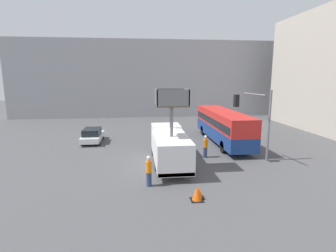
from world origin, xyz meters
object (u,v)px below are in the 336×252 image
(city_bus, at_px, (223,124))
(traffic_light_pole, at_px, (257,114))
(road_worker_near_truck, at_px, (149,171))
(utility_truck, at_px, (169,145))
(road_worker_directing, at_px, (205,146))
(parked_car_curbside, at_px, (92,135))
(traffic_cone_mid_road, at_px, (199,193))
(traffic_cone_near_truck, at_px, (197,194))

(city_bus, relative_size, traffic_light_pole, 2.11)
(city_bus, xyz_separation_m, road_worker_near_truck, (-7.79, -10.03, -0.93))
(utility_truck, distance_m, road_worker_directing, 3.51)
(utility_truck, relative_size, traffic_light_pole, 1.35)
(utility_truck, xyz_separation_m, parked_car_curbside, (-6.94, 7.81, -0.83))
(traffic_light_pole, bearing_deg, road_worker_directing, 157.16)
(road_worker_near_truck, distance_m, parked_car_curbside, 12.73)
(city_bus, relative_size, road_worker_directing, 6.31)
(road_worker_near_truck, xyz_separation_m, parked_car_curbside, (-5.25, 11.60, -0.24))
(road_worker_near_truck, bearing_deg, parked_car_curbside, -133.91)
(parked_car_curbside, bearing_deg, city_bus, -6.85)
(city_bus, bearing_deg, road_worker_near_truck, 143.49)
(road_worker_near_truck, xyz_separation_m, road_worker_directing, (4.82, 5.26, -0.03))
(road_worker_directing, bearing_deg, parked_car_curbside, -171.53)
(road_worker_directing, bearing_deg, traffic_cone_mid_road, -66.27)
(parked_car_curbside, bearing_deg, road_worker_directing, -32.19)
(road_worker_directing, distance_m, parked_car_curbside, 11.90)
(traffic_cone_mid_road, relative_size, parked_car_curbside, 0.14)
(traffic_light_pole, xyz_separation_m, parked_car_curbside, (-13.62, 7.84, -3.03))
(utility_truck, distance_m, traffic_light_pole, 7.03)
(road_worker_directing, xyz_separation_m, traffic_cone_mid_road, (-2.17, -7.14, -0.65))
(city_bus, distance_m, traffic_light_pole, 6.57)
(road_worker_near_truck, xyz_separation_m, traffic_cone_mid_road, (2.65, -1.88, -0.67))
(road_worker_directing, xyz_separation_m, parked_car_curbside, (-10.07, 6.34, -0.21))
(utility_truck, height_order, road_worker_near_truck, utility_truck)
(road_worker_near_truck, relative_size, traffic_cone_near_truck, 2.44)
(utility_truck, relative_size, parked_car_curbside, 1.75)
(city_bus, bearing_deg, traffic_light_pole, -173.34)
(traffic_cone_near_truck, bearing_deg, traffic_light_pole, 45.10)
(utility_truck, bearing_deg, city_bus, 45.68)
(city_bus, relative_size, traffic_cone_near_truck, 15.04)
(utility_truck, xyz_separation_m, road_worker_near_truck, (-1.70, -3.78, -0.59))
(utility_truck, relative_size, city_bus, 0.64)
(road_worker_near_truck, relative_size, road_worker_directing, 1.02)
(road_worker_directing, bearing_deg, utility_truck, -114.15)
(utility_truck, height_order, road_worker_directing, utility_truck)
(traffic_cone_near_truck, bearing_deg, utility_truck, 97.39)
(utility_truck, bearing_deg, road_worker_near_truck, -114.13)
(utility_truck, relative_size, road_worker_directing, 4.03)
(traffic_cone_mid_road, bearing_deg, traffic_light_pole, 44.56)
(utility_truck, distance_m, parked_car_curbside, 10.48)
(utility_truck, bearing_deg, traffic_light_pole, -0.21)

